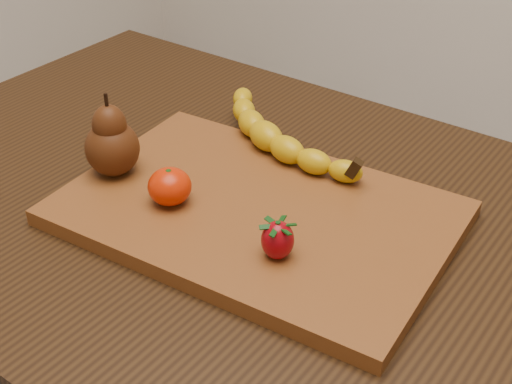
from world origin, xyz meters
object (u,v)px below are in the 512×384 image
Objects in this scene: cutting_board at (256,213)px; pear at (111,135)px; mandarin at (170,186)px; table at (220,255)px.

cutting_board is 0.21m from pear.
table is at bearing 76.70° from mandarin.
pear is at bearing -171.92° from cutting_board.
pear reaches higher than cutting_board.
cutting_board is at bearing 31.15° from mandarin.
mandarin is at bearing -5.66° from pear.
cutting_board is 0.11m from mandarin.
mandarin is (-0.09, -0.05, 0.03)m from cutting_board.
mandarin is (-0.02, -0.07, 0.14)m from table.
pear is (-0.12, -0.06, 0.17)m from table.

